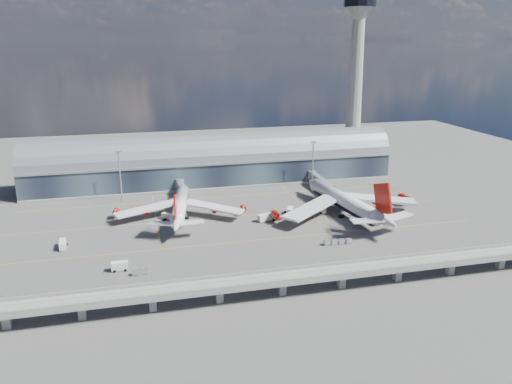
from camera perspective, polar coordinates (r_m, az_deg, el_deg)
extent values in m
plane|color=#474744|center=(209.21, -1.35, -4.59)|extent=(500.00, 500.00, 0.00)
cube|color=gold|center=(200.17, -0.72, -5.62)|extent=(200.00, 0.25, 0.01)
cube|color=gold|center=(227.52, -2.45, -2.79)|extent=(200.00, 0.25, 0.01)
cube|color=gold|center=(255.47, -3.79, -0.57)|extent=(200.00, 0.25, 0.01)
cube|color=gold|center=(233.16, -11.41, -2.63)|extent=(0.25, 80.00, 0.01)
cube|color=gold|center=(245.39, 5.12, -1.35)|extent=(0.25, 80.00, 0.01)
cube|color=#1C222F|center=(280.11, -4.84, 2.47)|extent=(200.00, 28.00, 14.00)
cylinder|color=slate|center=(278.44, -4.87, 3.87)|extent=(200.00, 28.00, 28.00)
cube|color=gray|center=(264.99, -4.39, 3.20)|extent=(200.00, 1.00, 1.20)
cube|color=gray|center=(281.77, -4.80, 1.21)|extent=(200.00, 30.00, 1.20)
cube|color=gray|center=(309.72, 10.76, 3.07)|extent=(18.00, 18.00, 8.00)
cone|color=gray|center=(302.69, 11.19, 10.62)|extent=(10.00, 10.00, 90.00)
cone|color=gray|center=(301.37, 11.73, 19.53)|extent=(16.00, 16.00, 8.00)
cylinder|color=black|center=(301.67, 11.79, 20.47)|extent=(18.00, 18.00, 5.00)
cube|color=gray|center=(158.36, 3.03, -9.86)|extent=(220.00, 8.50, 1.20)
cube|color=gray|center=(154.46, 3.47, -10.14)|extent=(220.00, 0.40, 1.20)
cube|color=gray|center=(161.30, 2.63, -8.89)|extent=(220.00, 0.40, 1.20)
cube|color=gray|center=(156.79, 3.20, -9.88)|extent=(220.00, 0.12, 0.12)
cube|color=gray|center=(159.35, 2.88, -9.41)|extent=(220.00, 0.12, 0.12)
cube|color=gray|center=(158.83, -26.64, -12.94)|extent=(2.20, 2.20, 5.00)
cube|color=gray|center=(155.24, -19.28, -12.72)|extent=(2.20, 2.20, 5.00)
cube|color=gray|center=(154.18, -11.71, -12.27)|extent=(2.20, 2.20, 5.00)
cube|color=gray|center=(155.70, -4.20, -11.63)|extent=(2.20, 2.20, 5.00)
cube|color=gray|center=(159.73, 3.02, -10.82)|extent=(2.20, 2.20, 5.00)
cube|color=gray|center=(166.09, 9.74, -9.91)|extent=(2.20, 2.20, 5.00)
cube|color=gray|center=(174.53, 15.85, -8.96)|extent=(2.20, 2.20, 5.00)
cube|color=gray|center=(184.75, 21.32, -8.02)|extent=(2.20, 2.20, 5.00)
cube|color=gray|center=(196.48, 26.15, -7.13)|extent=(2.20, 2.20, 5.00)
cylinder|color=gray|center=(253.46, -15.25, 1.65)|extent=(0.70, 0.70, 25.00)
cube|color=gray|center=(250.53, -15.47, 4.45)|extent=(3.00, 0.40, 1.00)
cylinder|color=gray|center=(269.45, 6.50, 3.04)|extent=(0.70, 0.70, 25.00)
cube|color=gray|center=(266.70, 6.59, 5.69)|extent=(3.00, 0.40, 1.00)
cylinder|color=white|center=(227.88, -8.66, -1.48)|extent=(12.92, 47.27, 5.67)
cone|color=white|center=(252.77, -8.31, 0.39)|extent=(6.70, 7.88, 5.67)
cone|color=white|center=(201.41, -9.14, -3.80)|extent=(7.25, 11.38, 5.67)
cube|color=#AB1107|center=(201.57, -9.18, -1.67)|extent=(2.26, 10.55, 11.72)
cube|color=white|center=(227.96, -12.39, -1.88)|extent=(29.29, 16.00, 2.29)
cube|color=white|center=(225.87, -4.92, -1.71)|extent=(27.07, 22.83, 2.29)
cylinder|color=#AB1107|center=(230.20, -12.45, -2.11)|extent=(3.49, 4.81, 2.83)
cylinder|color=#AB1107|center=(232.36, -15.67, -2.17)|extent=(3.49, 4.81, 2.83)
cylinder|color=#AB1107|center=(228.06, -4.77, -1.94)|extent=(3.49, 4.81, 2.83)
cylinder|color=#AB1107|center=(228.40, -1.47, -1.85)|extent=(3.49, 4.81, 2.83)
cylinder|color=gray|center=(244.87, -8.38, -1.18)|extent=(0.44, 0.44, 2.66)
cylinder|color=gray|center=(226.11, -9.38, -2.78)|extent=(0.53, 0.53, 2.66)
cylinder|color=gray|center=(225.71, -7.94, -2.75)|extent=(0.53, 0.53, 2.66)
cylinder|color=black|center=(226.39, -9.37, -2.98)|extent=(2.13, 1.62, 1.33)
cylinder|color=black|center=(225.99, -7.94, -2.95)|extent=(2.13, 1.62, 1.33)
cylinder|color=white|center=(232.43, 9.99, -0.89)|extent=(13.54, 54.37, 6.48)
cone|color=white|center=(257.59, 6.51, 1.03)|extent=(7.60, 9.71, 6.48)
cone|color=white|center=(206.66, 14.66, -3.23)|extent=(8.19, 14.13, 6.48)
cube|color=#AB1107|center=(206.53, 14.29, -0.73)|extent=(2.54, 13.34, 14.78)
cube|color=white|center=(222.54, 6.41, -1.79)|extent=(32.59, 26.86, 2.77)
cube|color=white|center=(240.24, 13.82, -0.77)|extent=(34.68, 20.12, 2.77)
cylinder|color=black|center=(232.97, 9.96, -1.31)|extent=(11.85, 48.76, 5.50)
cylinder|color=#AB1107|center=(224.77, 5.99, -2.13)|extent=(4.28, 6.00, 3.57)
cylinder|color=#AB1107|center=(218.37, 2.35, -2.63)|extent=(4.28, 6.00, 3.57)
cylinder|color=#AB1107|center=(242.93, 13.62, -1.05)|extent=(4.28, 6.00, 3.57)
cylinder|color=#AB1107|center=(251.92, 16.52, -0.64)|extent=(4.28, 6.00, 3.57)
cylinder|color=gray|center=(249.52, 7.68, -0.72)|extent=(0.56, 0.56, 3.35)
cylinder|color=gray|center=(228.59, 9.73, -2.49)|extent=(0.67, 0.67, 3.35)
cylinder|color=gray|center=(232.23, 11.25, -2.26)|extent=(0.67, 0.67, 3.35)
cylinder|color=black|center=(228.94, 9.72, -2.74)|extent=(2.66, 1.98, 1.67)
cylinder|color=black|center=(232.57, 11.23, -2.51)|extent=(2.66, 1.98, 1.67)
cube|color=gray|center=(253.31, -8.44, 0.35)|extent=(3.00, 24.00, 3.00)
cube|color=gray|center=(241.87, -8.16, -0.44)|extent=(3.60, 3.60, 3.40)
cylinder|color=gray|center=(264.80, -8.71, 1.07)|extent=(4.40, 4.40, 4.00)
cylinder|color=gray|center=(242.93, -8.12, -1.23)|extent=(0.50, 0.50, 3.40)
cylinder|color=black|center=(243.36, -8.11, -1.53)|extent=(1.40, 0.80, 0.80)
cube|color=gray|center=(267.83, 7.42, 1.31)|extent=(3.00, 28.00, 3.00)
cube|color=gray|center=(255.36, 8.54, 0.48)|extent=(3.60, 3.60, 3.40)
cylinder|color=gray|center=(280.44, 6.39, 2.06)|extent=(4.40, 4.40, 4.00)
cylinder|color=gray|center=(256.36, 8.51, -0.27)|extent=(0.50, 0.50, 3.40)
cylinder|color=black|center=(256.76, 8.49, -0.56)|extent=(1.40, 0.80, 0.80)
cube|color=silver|center=(206.79, -21.23, -5.58)|extent=(3.01, 7.47, 2.71)
cylinder|color=black|center=(209.34, -21.07, -5.64)|extent=(2.67, 1.16, 0.94)
cylinder|color=black|center=(205.13, -21.32, -6.13)|extent=(2.67, 1.16, 0.94)
cube|color=silver|center=(181.32, -15.31, -8.14)|extent=(5.65, 2.61, 2.94)
cylinder|color=black|center=(181.78, -14.70, -8.47)|extent=(1.02, 2.83, 1.02)
cylinder|color=black|center=(181.95, -15.85, -8.55)|extent=(1.02, 2.83, 1.02)
cube|color=silver|center=(221.44, 1.30, -2.85)|extent=(9.36, 5.12, 2.92)
cylinder|color=black|center=(221.81, 2.04, -3.18)|extent=(1.80, 2.99, 1.01)
cylinder|color=black|center=(221.99, 0.55, -3.15)|extent=(1.80, 2.99, 1.01)
cube|color=silver|center=(230.09, 3.90, -2.14)|extent=(4.90, 6.76, 2.74)
cylinder|color=black|center=(231.89, 3.55, -2.30)|extent=(2.79, 1.99, 0.95)
cylinder|color=black|center=(229.11, 4.24, -2.55)|extent=(2.79, 1.99, 0.95)
cube|color=silver|center=(233.70, 7.54, -2.00)|extent=(2.61, 4.80, 2.39)
cylinder|color=black|center=(235.38, 7.44, -2.13)|extent=(2.37, 1.08, 0.83)
cylinder|color=black|center=(232.70, 7.62, -2.37)|extent=(2.37, 1.08, 0.83)
cube|color=silver|center=(226.77, -10.08, -2.73)|extent=(5.46, 5.23, 2.37)
cylinder|color=black|center=(228.30, -9.77, -2.85)|extent=(2.14, 2.24, 0.82)
cylinder|color=black|center=(225.95, -10.37, -3.10)|extent=(2.14, 2.24, 0.82)
cube|color=gray|center=(177.23, -13.54, -9.15)|extent=(2.86, 2.13, 0.33)
cube|color=#BCBCC2|center=(176.86, -13.56, -8.90)|extent=(2.41, 1.95, 1.64)
cube|color=gray|center=(177.60, -12.62, -9.03)|extent=(2.86, 2.13, 0.33)
cube|color=#BCBCC2|center=(177.22, -12.64, -8.78)|extent=(2.41, 1.95, 1.64)
cube|color=gray|center=(169.23, -0.84, -9.95)|extent=(2.85, 2.05, 0.34)
cube|color=#BCBCC2|center=(168.83, -0.85, -9.68)|extent=(2.40, 1.89, 1.68)
cube|color=gray|center=(170.08, 0.10, -9.80)|extent=(2.85, 2.05, 0.34)
cube|color=#BCBCC2|center=(169.68, 0.10, -9.53)|extent=(2.40, 1.89, 1.68)
cube|color=gray|center=(170.98, 1.03, -9.65)|extent=(2.85, 2.05, 0.34)
cube|color=#BCBCC2|center=(170.58, 1.04, -9.38)|extent=(2.40, 1.89, 1.68)
cube|color=gray|center=(171.92, 1.96, -9.50)|extent=(2.85, 2.05, 0.34)
cube|color=#BCBCC2|center=(171.52, 1.96, -9.24)|extent=(2.40, 1.89, 1.68)
cube|color=gray|center=(198.20, 8.08, -5.94)|extent=(2.85, 2.03, 0.34)
cube|color=#BCBCC2|center=(197.85, 8.10, -5.70)|extent=(2.39, 1.88, 1.70)
cube|color=gray|center=(199.06, 8.90, -5.88)|extent=(2.85, 2.03, 0.34)
cube|color=#BCBCC2|center=(198.71, 8.91, -5.64)|extent=(2.39, 1.88, 1.70)
cube|color=gray|center=(199.95, 9.70, -5.81)|extent=(2.85, 2.03, 0.34)
cube|color=#BCBCC2|center=(199.61, 9.72, -5.57)|extent=(2.39, 1.88, 1.70)
cube|color=gray|center=(200.89, 10.50, -5.75)|extent=(2.85, 2.03, 0.34)
cube|color=#BCBCC2|center=(200.54, 10.52, -5.51)|extent=(2.39, 1.88, 1.70)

